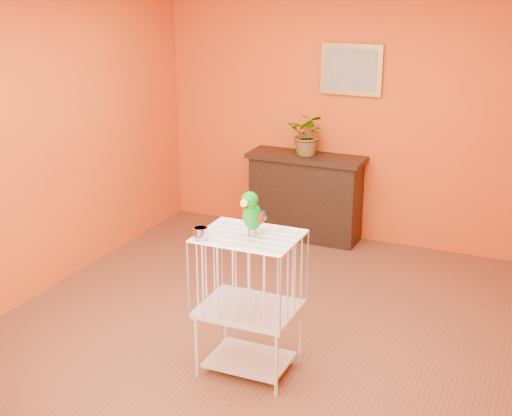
% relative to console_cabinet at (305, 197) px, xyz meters
% --- Properties ---
extents(ground, '(4.50, 4.50, 0.00)m').
position_rel_console_cabinet_xyz_m(ground, '(0.38, -2.04, -0.45)').
color(ground, brown).
rests_on(ground, ground).
extents(room_shell, '(4.50, 4.50, 4.50)m').
position_rel_console_cabinet_xyz_m(room_shell, '(0.38, -2.04, 1.14)').
color(room_shell, '#C95613').
rests_on(room_shell, ground).
extents(console_cabinet, '(1.20, 0.43, 0.89)m').
position_rel_console_cabinet_xyz_m(console_cabinet, '(0.00, 0.00, 0.00)').
color(console_cabinet, black).
rests_on(console_cabinet, ground).
extents(potted_plant, '(0.42, 0.46, 0.34)m').
position_rel_console_cabinet_xyz_m(potted_plant, '(0.02, -0.02, 0.61)').
color(potted_plant, '#26722D').
rests_on(potted_plant, console_cabinet).
extents(framed_picture, '(0.62, 0.04, 0.50)m').
position_rel_console_cabinet_xyz_m(framed_picture, '(0.38, 0.18, 1.30)').
color(framed_picture, '#AA833C').
rests_on(framed_picture, room_shell).
extents(birdcage, '(0.66, 0.51, 1.01)m').
position_rel_console_cabinet_xyz_m(birdcage, '(0.57, -2.62, 0.08)').
color(birdcage, beige).
rests_on(birdcage, ground).
extents(feed_cup, '(0.10, 0.10, 0.07)m').
position_rel_console_cabinet_xyz_m(feed_cup, '(0.31, -2.80, 0.61)').
color(feed_cup, silver).
rests_on(feed_cup, birdcage).
extents(parrot, '(0.16, 0.28, 0.32)m').
position_rel_console_cabinet_xyz_m(parrot, '(0.59, -2.61, 0.73)').
color(parrot, '#59544C').
rests_on(parrot, birdcage).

